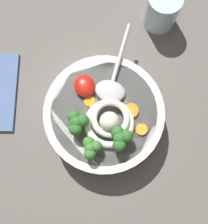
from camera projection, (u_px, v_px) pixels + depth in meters
The scene contains 12 objects.
table_slab at pixel (101, 140), 64.79cm from camera, with size 135.38×135.38×3.84cm, color #5B5651.
soup_bowl at pixel (104, 116), 60.47cm from camera, with size 23.92×23.92×6.81cm.
noodle_pile at pixel (110, 122), 55.47cm from camera, with size 10.60×10.39×4.26cm.
soup_spoon at pixel (112, 85), 57.71cm from camera, with size 16.14×12.48×1.60cm.
chili_sauce_dollop at pixel (84, 86), 57.39cm from camera, with size 4.59×4.13×2.07cm, color #B2190F.
broccoli_floret_right at pixel (77, 122), 54.32cm from camera, with size 4.92×4.23×3.89cm.
broccoli_floret_beside_noodles at pixel (91, 148), 53.54cm from camera, with size 4.31×3.71×3.41cm.
broccoli_floret_center at pixel (121, 138), 53.63cm from camera, with size 4.94×4.25×3.91cm.
carrot_slice_extra_a at pixel (92, 101), 57.53cm from camera, with size 2.23×2.23×0.49cm, color orange.
carrot_slice_left at pixel (131, 111), 56.96cm from camera, with size 2.88×2.88×0.72cm, color orange.
carrot_slice_beside_chili at pixel (142, 129), 56.15cm from camera, with size 2.23×2.23×0.63cm, color orange.
drinking_glass at pixel (162, 10), 64.93cm from camera, with size 7.44×7.44×9.01cm, color silver.
Camera 1 is at (-8.62, 2.10, 66.40)cm, focal length 47.00 mm.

